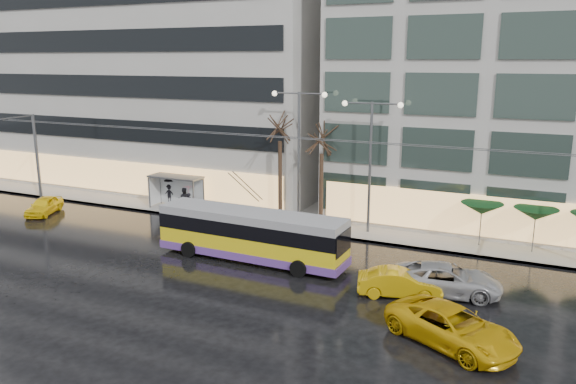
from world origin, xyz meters
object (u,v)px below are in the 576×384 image
Objects in this scene: trolleybus at (251,236)px; bus_shelter at (173,184)px; taxi_a at (44,206)px; street_lamp_near at (299,139)px.

bus_shelter is at bearing 145.19° from trolleybus.
taxi_a is (-18.65, 2.23, -0.76)m from trolleybus.
bus_shelter is at bearing 12.71° from taxi_a.
street_lamp_near reaches higher than bus_shelter.
street_lamp_near reaches higher than trolleybus.
street_lamp_near is at bearing -4.45° from taxi_a.
taxi_a is at bearing -146.56° from bus_shelter.
trolleybus reaches higher than taxi_a.
bus_shelter reaches higher than taxi_a.
street_lamp_near is (-0.34, 7.57, 4.58)m from trolleybus.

